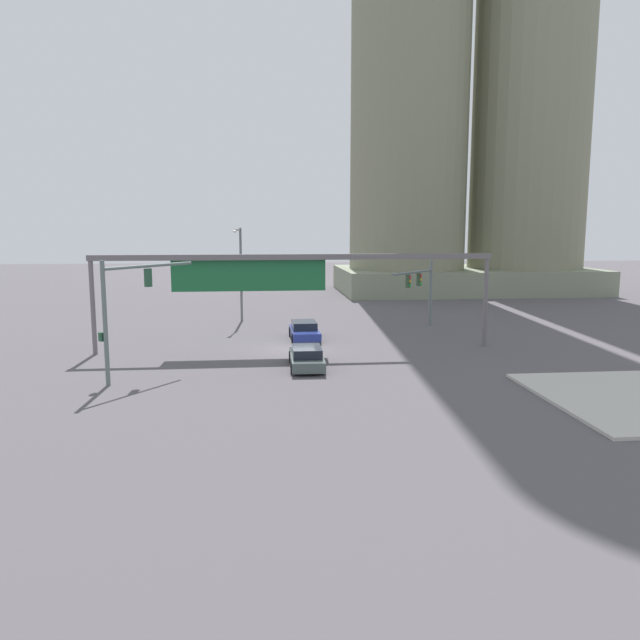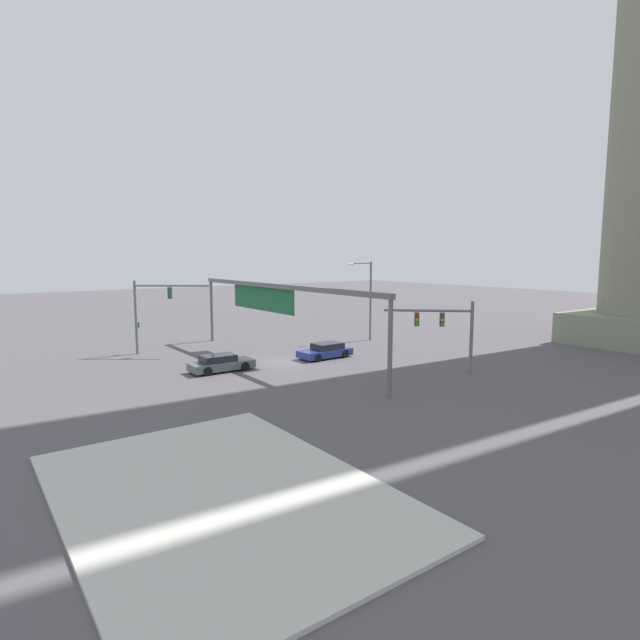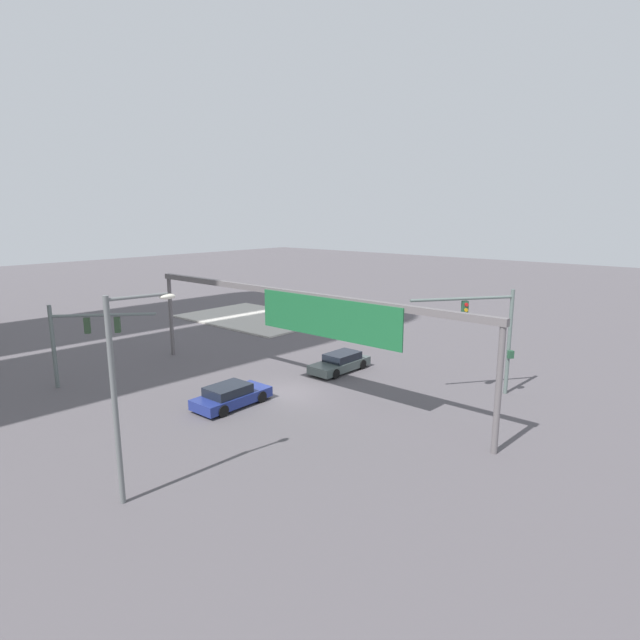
{
  "view_description": "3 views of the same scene",
  "coord_description": "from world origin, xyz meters",
  "px_view_note": "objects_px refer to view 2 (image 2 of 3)",
  "views": [
    {
      "loc": [
        -2.39,
        -38.66,
        7.76
      ],
      "look_at": [
        1.49,
        -0.73,
        1.98
      ],
      "focal_mm": 34.94,
      "sensor_mm": 36.0,
      "label": 1
    },
    {
      "loc": [
        33.03,
        -20.2,
        8.14
      ],
      "look_at": [
        1.35,
        2.77,
        3.19
      ],
      "focal_mm": 28.55,
      "sensor_mm": 36.0,
      "label": 2
    },
    {
      "loc": [
        -20.01,
        20.44,
        10.26
      ],
      "look_at": [
        0.21,
        -3.0,
        3.82
      ],
      "focal_mm": 28.67,
      "sensor_mm": 36.0,
      "label": 3
    }
  ],
  "objects_px": {
    "sedan_car_approaching": "(326,351)",
    "sedan_car_waiting_far": "(221,363)",
    "streetlamp_curved_arm": "(368,295)",
    "traffic_signal_near_corner": "(151,305)",
    "traffic_signal_opposite_side": "(447,325)"
  },
  "relations": [
    {
      "from": "traffic_signal_near_corner",
      "to": "sedan_car_approaching",
      "type": "distance_m",
      "value": 14.91
    },
    {
      "from": "traffic_signal_near_corner",
      "to": "streetlamp_curved_arm",
      "type": "relative_size",
      "value": 0.81
    },
    {
      "from": "streetlamp_curved_arm",
      "to": "sedan_car_approaching",
      "type": "xyz_separation_m",
      "value": [
        4.55,
        -8.43,
        -3.87
      ]
    },
    {
      "from": "traffic_signal_opposite_side",
      "to": "streetlamp_curved_arm",
      "type": "height_order",
      "value": "streetlamp_curved_arm"
    },
    {
      "from": "streetlamp_curved_arm",
      "to": "traffic_signal_opposite_side",
      "type": "bearing_deg",
      "value": 81.08
    },
    {
      "from": "traffic_signal_opposite_side",
      "to": "streetlamp_curved_arm",
      "type": "distance_m",
      "value": 14.57
    },
    {
      "from": "sedan_car_waiting_far",
      "to": "traffic_signal_near_corner",
      "type": "bearing_deg",
      "value": 102.4
    },
    {
      "from": "traffic_signal_opposite_side",
      "to": "sedan_car_approaching",
      "type": "height_order",
      "value": "traffic_signal_opposite_side"
    },
    {
      "from": "traffic_signal_near_corner",
      "to": "sedan_car_waiting_far",
      "type": "bearing_deg",
      "value": -42.45
    },
    {
      "from": "traffic_signal_near_corner",
      "to": "streetlamp_curved_arm",
      "type": "xyz_separation_m",
      "value": [
        5.25,
        19.1,
        0.36
      ]
    },
    {
      "from": "streetlamp_curved_arm",
      "to": "sedan_car_approaching",
      "type": "bearing_deg",
      "value": 38.58
    },
    {
      "from": "traffic_signal_near_corner",
      "to": "traffic_signal_opposite_side",
      "type": "bearing_deg",
      "value": -16.53
    },
    {
      "from": "sedan_car_approaching",
      "to": "sedan_car_waiting_far",
      "type": "height_order",
      "value": "same"
    },
    {
      "from": "traffic_signal_near_corner",
      "to": "traffic_signal_opposite_side",
      "type": "relative_size",
      "value": 1.21
    },
    {
      "from": "sedan_car_waiting_far",
      "to": "sedan_car_approaching",
      "type": "bearing_deg",
      "value": -2.34
    }
  ]
}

